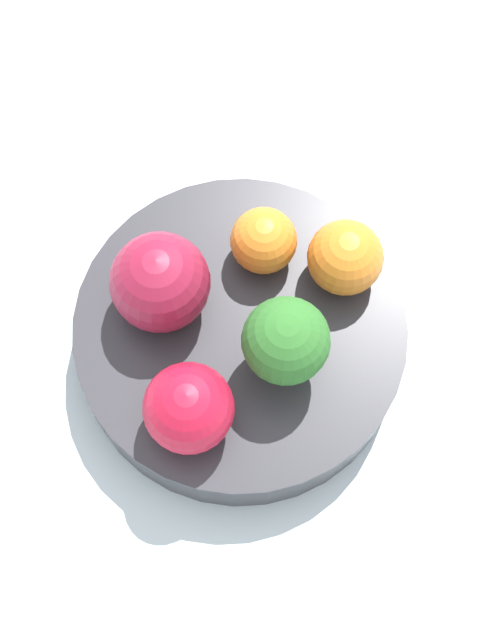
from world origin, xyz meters
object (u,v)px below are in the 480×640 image
broccoli (286,342)px  apple_red (160,282)px  apple_green (189,408)px  bowl (240,338)px  orange_back (345,258)px  orange_front (264,241)px

broccoli → apple_red: bearing=52.6°
apple_green → bowl: bearing=-34.8°
broccoli → orange_back: broccoli is taller
broccoli → orange_back: 0.07m
broccoli → orange_front: 0.07m
apple_red → orange_back: apple_red is taller
orange_front → orange_back: orange_back is taller
apple_red → orange_front: apple_red is taller
orange_front → orange_back: bearing=-113.2°
bowl → apple_green: (-0.05, 0.04, 0.05)m
bowl → orange_back: orange_back is taller
bowl → broccoli: 0.07m
broccoli → apple_green: (-0.03, 0.06, -0.01)m
apple_red → apple_green: 0.08m
apple_red → orange_back: (0.00, -0.11, -0.01)m
bowl → orange_front: orange_front is taller
apple_red → orange_front: 0.07m
apple_green → orange_back: bearing=-53.2°
orange_back → apple_red: bearing=91.0°
broccoli → apple_red: (0.05, 0.07, -0.01)m
bowl → orange_front: bearing=-25.7°
bowl → orange_front: 0.07m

